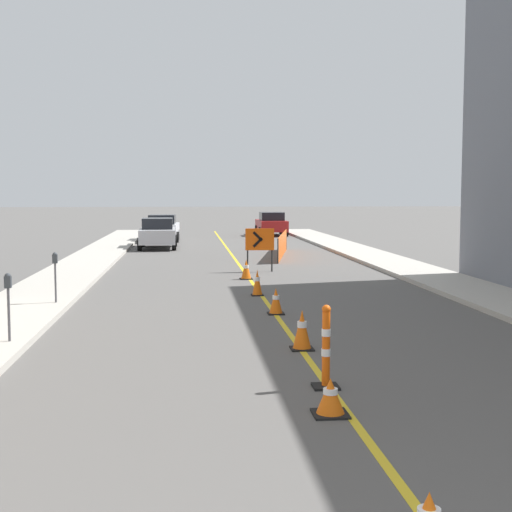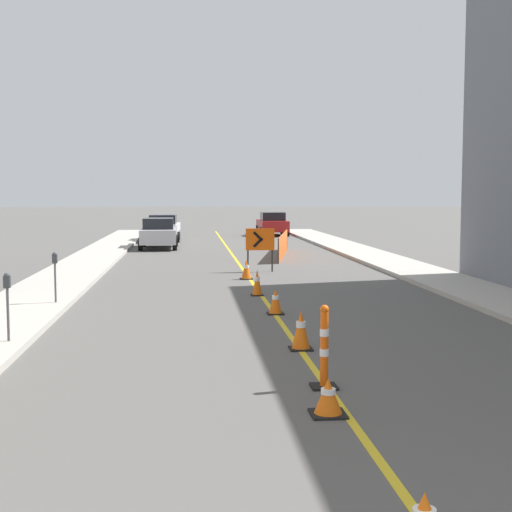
# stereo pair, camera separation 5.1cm
# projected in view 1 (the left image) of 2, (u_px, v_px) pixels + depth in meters

# --- Properties ---
(lane_stripe) EXTENTS (0.12, 51.86, 0.01)m
(lane_stripe) POSITION_uv_depth(u_px,v_px,m) (240.00, 266.00, 28.07)
(lane_stripe) COLOR gold
(lane_stripe) RESTS_ON ground_plane
(sidewalk_left) EXTENTS (2.24, 51.86, 0.14)m
(sidewalk_left) POSITION_uv_depth(u_px,v_px,m) (82.00, 266.00, 27.48)
(sidewalk_left) COLOR #ADA89E
(sidewalk_left) RESTS_ON ground_plane
(sidewalk_right) EXTENTS (2.24, 51.86, 0.14)m
(sidewalk_right) POSITION_uv_depth(u_px,v_px,m) (392.00, 263.00, 28.66)
(sidewalk_right) COLOR #ADA89E
(sidewalk_right) RESTS_ON ground_plane
(traffic_cone_second) EXTENTS (0.46, 0.46, 0.49)m
(traffic_cone_second) POSITION_uv_depth(u_px,v_px,m) (330.00, 397.00, 9.22)
(traffic_cone_second) COLOR black
(traffic_cone_second) RESTS_ON ground_plane
(traffic_cone_third) EXTENTS (0.42, 0.42, 0.74)m
(traffic_cone_third) POSITION_uv_depth(u_px,v_px,m) (302.00, 330.00, 13.08)
(traffic_cone_third) COLOR black
(traffic_cone_third) RESTS_ON ground_plane
(traffic_cone_fourth) EXTENTS (0.39, 0.39, 0.63)m
(traffic_cone_fourth) POSITION_uv_depth(u_px,v_px,m) (276.00, 301.00, 16.92)
(traffic_cone_fourth) COLOR black
(traffic_cone_fourth) RESTS_ON ground_plane
(traffic_cone_fifth) EXTENTS (0.35, 0.35, 0.74)m
(traffic_cone_fifth) POSITION_uv_depth(u_px,v_px,m) (257.00, 283.00, 20.00)
(traffic_cone_fifth) COLOR black
(traffic_cone_fifth) RESTS_ON ground_plane
(traffic_cone_farthest) EXTENTS (0.42, 0.42, 0.66)m
(traffic_cone_farthest) POSITION_uv_depth(u_px,v_px,m) (246.00, 269.00, 23.78)
(traffic_cone_farthest) COLOR black
(traffic_cone_farthest) RESTS_ON ground_plane
(delineator_post_front) EXTENTS (0.38, 0.38, 1.24)m
(delineator_post_front) POSITION_uv_depth(u_px,v_px,m) (326.00, 352.00, 10.49)
(delineator_post_front) COLOR black
(delineator_post_front) RESTS_ON ground_plane
(arrow_barricade_primary) EXTENTS (1.05, 0.11, 1.59)m
(arrow_barricade_primary) POSITION_uv_depth(u_px,v_px,m) (260.00, 241.00, 25.99)
(arrow_barricade_primary) COLOR #EF560C
(arrow_barricade_primary) RESTS_ON ground_plane
(safety_mesh_fence) EXTENTS (1.41, 7.31, 1.04)m
(safety_mesh_fence) POSITION_uv_depth(u_px,v_px,m) (283.00, 245.00, 32.58)
(safety_mesh_fence) COLOR #EF560C
(safety_mesh_fence) RESTS_ON ground_plane
(parked_car_curb_near) EXTENTS (1.94, 4.33, 1.59)m
(parked_car_curb_near) POSITION_uv_depth(u_px,v_px,m) (158.00, 233.00, 36.92)
(parked_car_curb_near) COLOR #B7B7BC
(parked_car_curb_near) RESTS_ON ground_plane
(parked_car_curb_mid) EXTENTS (1.97, 4.37, 1.59)m
(parked_car_curb_mid) POSITION_uv_depth(u_px,v_px,m) (163.00, 228.00, 42.61)
(parked_car_curb_mid) COLOR silver
(parked_car_curb_mid) RESTS_ON ground_plane
(parked_car_curb_far) EXTENTS (1.93, 4.30, 1.59)m
(parked_car_curb_far) POSITION_uv_depth(u_px,v_px,m) (271.00, 224.00, 48.36)
(parked_car_curb_far) COLOR maroon
(parked_car_curb_far) RESTS_ON ground_plane
(parking_meter_near_curb) EXTENTS (0.12, 0.11, 1.27)m
(parking_meter_near_curb) POSITION_uv_depth(u_px,v_px,m) (8.00, 293.00, 13.11)
(parking_meter_near_curb) COLOR #4C4C51
(parking_meter_near_curb) RESTS_ON sidewalk_left
(parking_meter_far_curb) EXTENTS (0.12, 0.11, 1.26)m
(parking_meter_far_curb) POSITION_uv_depth(u_px,v_px,m) (55.00, 267.00, 17.79)
(parking_meter_far_curb) COLOR #4C4C51
(parking_meter_far_curb) RESTS_ON sidewalk_left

